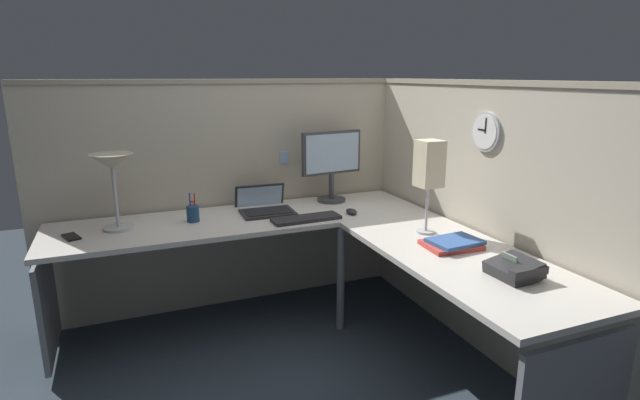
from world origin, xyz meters
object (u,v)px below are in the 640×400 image
object	(u,v)px
laptop	(264,207)
desk_lamp_paper	(429,166)
monitor	(332,161)
book_stack	(453,243)
pen_cup	(193,213)
cell_phone	(71,237)
computer_mouse	(351,211)
desk_lamp_dome	(112,168)
office_phone	(515,270)
keyboard	(306,219)
wall_clock	(487,132)

from	to	relation	value
laptop	desk_lamp_paper	world-z (taller)	desk_lamp_paper
monitor	book_stack	size ratio (longest dim) A/B	1.68
pen_cup	cell_phone	distance (m)	0.68
computer_mouse	pen_cup	bearing A→B (deg)	167.41
book_stack	cell_phone	bearing A→B (deg)	153.42
desk_lamp_dome	office_phone	distance (m)	2.19
office_phone	desk_lamp_paper	distance (m)	0.78
monitor	keyboard	distance (m)	0.58
monitor	desk_lamp_paper	distance (m)	0.89
pen_cup	computer_mouse	bearing A→B (deg)	-12.59
book_stack	desk_lamp_paper	bearing A→B (deg)	87.13
desk_lamp_paper	wall_clock	world-z (taller)	wall_clock
computer_mouse	pen_cup	world-z (taller)	pen_cup
desk_lamp_paper	keyboard	bearing A→B (deg)	138.50
pen_cup	wall_clock	xyz separation A→B (m)	(1.50, -0.81, 0.52)
office_phone	wall_clock	size ratio (longest dim) A/B	0.95
monitor	desk_lamp_dome	distance (m)	1.42
pen_cup	office_phone	world-z (taller)	pen_cup
computer_mouse	pen_cup	size ratio (longest dim) A/B	0.58
keyboard	cell_phone	distance (m)	1.34
laptop	office_phone	world-z (taller)	laptop
keyboard	monitor	bearing A→B (deg)	46.70
computer_mouse	desk_lamp_paper	size ratio (longest dim) A/B	0.20
keyboard	office_phone	xyz separation A→B (m)	(0.55, -1.18, 0.03)
keyboard	computer_mouse	distance (m)	0.32
office_phone	book_stack	world-z (taller)	office_phone
pen_cup	office_phone	bearing A→B (deg)	-49.86
cell_phone	desk_lamp_paper	size ratio (longest dim) A/B	0.27
laptop	computer_mouse	world-z (taller)	laptop
monitor	laptop	distance (m)	0.58
laptop	book_stack	distance (m)	1.29
office_phone	cell_phone	bearing A→B (deg)	143.96
wall_clock	monitor	bearing A→B (deg)	118.41
keyboard	office_phone	bearing A→B (deg)	-66.95
desk_lamp_dome	office_phone	xyz separation A→B (m)	(1.63, -1.43, -0.33)
monitor	laptop	world-z (taller)	monitor
keyboard	desk_lamp_paper	distance (m)	0.82
laptop	pen_cup	xyz separation A→B (m)	(-0.48, -0.09, 0.03)
desk_lamp_dome	pen_cup	size ratio (longest dim) A/B	2.47
wall_clock	desk_lamp_dome	bearing A→B (deg)	156.97
computer_mouse	book_stack	distance (m)	0.80
computer_mouse	wall_clock	world-z (taller)	wall_clock
office_phone	book_stack	xyz separation A→B (m)	(-0.01, 0.43, -0.02)
book_stack	wall_clock	xyz separation A→B (m)	(0.32, 0.18, 0.55)
laptop	computer_mouse	distance (m)	0.59
monitor	office_phone	world-z (taller)	monitor
laptop	desk_lamp_paper	distance (m)	1.15
desk_lamp_paper	laptop	bearing A→B (deg)	131.69
computer_mouse	laptop	bearing A→B (deg)	148.28
computer_mouse	desk_lamp_dome	distance (m)	1.46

